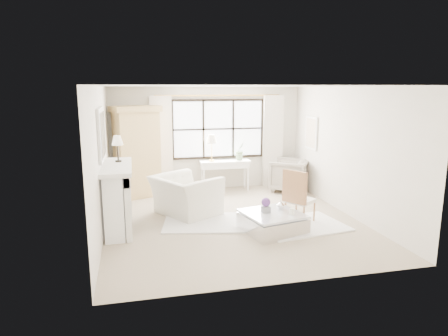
{
  "coord_description": "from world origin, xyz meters",
  "views": [
    {
      "loc": [
        -1.93,
        -7.53,
        2.67
      ],
      "look_at": [
        -0.13,
        0.2,
        1.07
      ],
      "focal_mm": 32.0,
      "sensor_mm": 36.0,
      "label": 1
    }
  ],
  "objects_px": {
    "coffee_table": "(272,223)",
    "club_armchair": "(186,195)",
    "console_table": "(225,175)",
    "armoire": "(137,151)"
  },
  "relations": [
    {
      "from": "club_armchair",
      "to": "coffee_table",
      "type": "bearing_deg",
      "value": -165.51
    },
    {
      "from": "coffee_table",
      "to": "club_armchair",
      "type": "bearing_deg",
      "value": 122.36
    },
    {
      "from": "armoire",
      "to": "coffee_table",
      "type": "xyz_separation_m",
      "value": [
        2.39,
        -3.16,
        -0.96
      ]
    },
    {
      "from": "console_table",
      "to": "club_armchair",
      "type": "relative_size",
      "value": 1.02
    },
    {
      "from": "console_table",
      "to": "club_armchair",
      "type": "height_order",
      "value": "club_armchair"
    },
    {
      "from": "armoire",
      "to": "console_table",
      "type": "relative_size",
      "value": 1.71
    },
    {
      "from": "console_table",
      "to": "club_armchair",
      "type": "distance_m",
      "value": 2.22
    },
    {
      "from": "club_armchair",
      "to": "coffee_table",
      "type": "height_order",
      "value": "club_armchair"
    },
    {
      "from": "console_table",
      "to": "armoire",
      "type": "bearing_deg",
      "value": -176.31
    },
    {
      "from": "armoire",
      "to": "coffee_table",
      "type": "distance_m",
      "value": 4.08
    }
  ]
}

